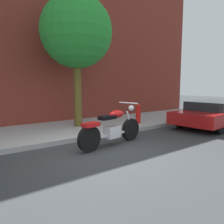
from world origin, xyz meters
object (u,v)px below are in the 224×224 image
at_px(motorcycle, 112,129).
at_px(fire_hydrant, 138,115).
at_px(parked_car_red, 216,112).
at_px(street_tree, 76,33).

bearing_deg(motorcycle, fire_hydrant, 32.53).
relative_size(motorcycle, fire_hydrant, 2.50).
distance_m(motorcycle, fire_hydrant, 2.95).
distance_m(motorcycle, parked_car_red, 5.18).
bearing_deg(parked_car_red, motorcycle, 178.03).
distance_m(parked_car_red, street_tree, 6.34).
bearing_deg(parked_car_red, fire_hydrant, 146.77).
bearing_deg(motorcycle, street_tree, 84.75).
relative_size(parked_car_red, fire_hydrant, 5.22).
distance_m(street_tree, fire_hydrant, 3.90).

